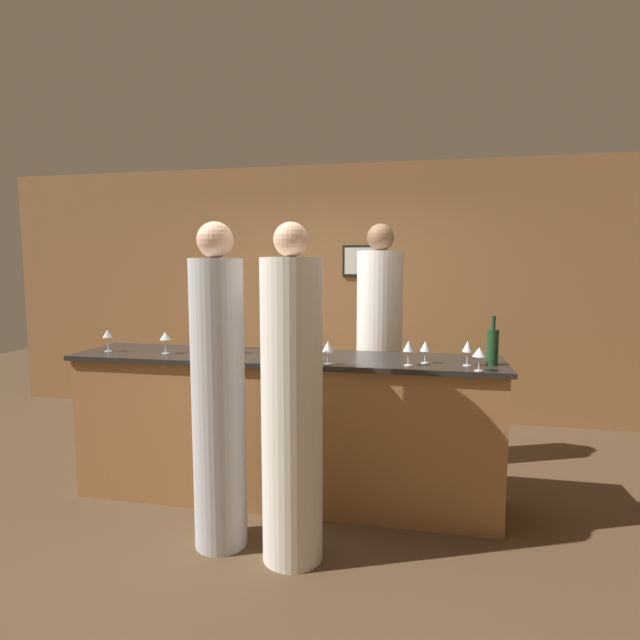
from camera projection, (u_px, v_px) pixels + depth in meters
ground_plane at (284, 497)px, 3.66m from camera, size 14.00×14.00×0.00m
back_wall at (334, 292)px, 5.61m from camera, size 8.00×0.08×2.80m
bar_counter at (283, 427)px, 3.61m from camera, size 3.05×0.63×1.06m
bartender at (379, 356)px, 4.16m from camera, size 0.38×0.38×2.04m
guest_0 at (218, 397)px, 2.96m from camera, size 0.32×0.32×1.95m
guest_1 at (292, 406)px, 2.82m from camera, size 0.35×0.35×1.93m
wine_bottle_0 at (493, 346)px, 3.20m from camera, size 0.08×0.08×0.32m
wine_bottle_1 at (219, 339)px, 3.61m from camera, size 0.08×0.08×0.28m
wine_bottle_2 at (228, 336)px, 3.83m from camera, size 0.07×0.07×0.28m
wine_glass_0 at (479, 353)px, 3.02m from camera, size 0.08×0.08×0.15m
wine_glass_1 at (288, 343)px, 3.27m from camera, size 0.07×0.07×0.18m
wine_glass_2 at (328, 347)px, 3.22m from camera, size 0.08×0.08×0.15m
wine_glass_3 at (408, 347)px, 3.18m from camera, size 0.07×0.07×0.16m
wine_glass_4 at (107, 334)px, 3.70m from camera, size 0.07×0.07×0.17m
wine_glass_5 at (425, 347)px, 3.26m from camera, size 0.07×0.07×0.15m
wine_glass_6 at (468, 347)px, 3.17m from camera, size 0.07×0.07×0.16m
wine_glass_7 at (165, 337)px, 3.61m from camera, size 0.08×0.08×0.16m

